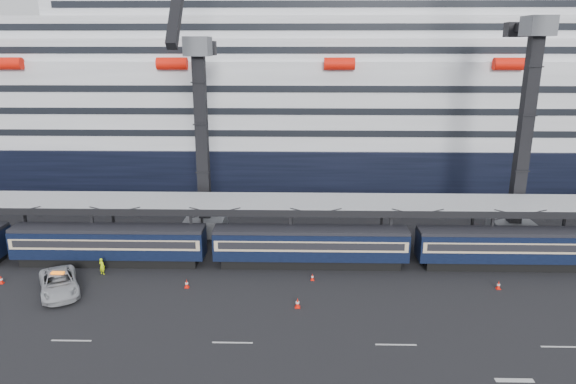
{
  "coord_description": "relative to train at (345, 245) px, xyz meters",
  "views": [
    {
      "loc": [
        -9.15,
        -37.16,
        21.05
      ],
      "look_at": [
        -10.23,
        10.0,
        7.59
      ],
      "focal_mm": 32.0,
      "sensor_mm": 36.0,
      "label": 1
    }
  ],
  "objects": [
    {
      "name": "lane_markings",
      "position": [
        12.8,
        -15.23,
        -2.19
      ],
      "size": [
        111.0,
        4.27,
        0.02
      ],
      "color": "beige",
      "rests_on": "ground"
    },
    {
      "name": "cruise_ship",
      "position": [
        3.57,
        35.99,
        10.14
      ],
      "size": [
        214.09,
        28.84,
        34.0
      ],
      "color": "black",
      "rests_on": "ground"
    },
    {
      "name": "canopy",
      "position": [
        4.65,
        4.0,
        3.05
      ],
      "size": [
        130.0,
        6.25,
        5.53
      ],
      "color": "#94979C",
      "rests_on": "ground"
    },
    {
      "name": "traffic_cone_d",
      "position": [
        -3.23,
        -3.37,
        -1.87
      ],
      "size": [
        0.34,
        0.34,
        0.67
      ],
      "color": "#FF1608",
      "rests_on": "ground"
    },
    {
      "name": "ground",
      "position": [
        4.65,
        -10.0,
        -2.2
      ],
      "size": [
        260.0,
        260.0,
        0.0
      ],
      "primitive_type": "plane",
      "color": "black",
      "rests_on": "ground"
    },
    {
      "name": "worker",
      "position": [
        -23.3,
        -2.5,
        -1.38
      ],
      "size": [
        0.7,
        0.58,
        1.63
      ],
      "primitive_type": "imported",
      "rotation": [
        0.0,
        0.0,
        2.76
      ],
      "color": "#D6FE0D",
      "rests_on": "ground"
    },
    {
      "name": "traffic_cone_e",
      "position": [
        13.46,
        -4.78,
        -1.82
      ],
      "size": [
        0.39,
        0.39,
        0.78
      ],
      "color": "#FF1608",
      "rests_on": "ground"
    },
    {
      "name": "pickup_truck",
      "position": [
        -25.64,
        -6.4,
        -1.28
      ],
      "size": [
        5.79,
        7.26,
        1.83
      ],
      "primitive_type": "imported",
      "rotation": [
        0.0,
        0.0,
        0.49
      ],
      "color": "#A5A7AC",
      "rests_on": "ground"
    },
    {
      "name": "traffic_cone_c",
      "position": [
        -4.59,
        -8.6,
        -1.77
      ],
      "size": [
        0.44,
        0.44,
        0.87
      ],
      "color": "#FF1608",
      "rests_on": "ground"
    },
    {
      "name": "traffic_cone_b",
      "position": [
        -14.63,
        -5.14,
        -1.81
      ],
      "size": [
        0.4,
        0.4,
        0.8
      ],
      "color": "#FF1608",
      "rests_on": "ground"
    },
    {
      "name": "train",
      "position": [
        0.0,
        0.0,
        0.0
      ],
      "size": [
        133.05,
        3.0,
        4.05
      ],
      "color": "black",
      "rests_on": "ground"
    },
    {
      "name": "traffic_cone_a",
      "position": [
        -31.86,
        -4.72,
        -1.82
      ],
      "size": [
        0.39,
        0.39,
        0.77
      ],
      "color": "#FF1608",
      "rests_on": "ground"
    },
    {
      "name": "crane_dark_mid",
      "position": [
        19.65,
        7.59,
        11.16
      ],
      "size": [
        4.5,
        18.24,
        39.64
      ],
      "color": "#515459",
      "rests_on": "ground"
    },
    {
      "name": "crane_dark_near",
      "position": [
        -15.35,
        8.59,
        9.73
      ],
      "size": [
        4.5,
        17.75,
        35.08
      ],
      "color": "#515459",
      "rests_on": "ground"
    }
  ]
}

